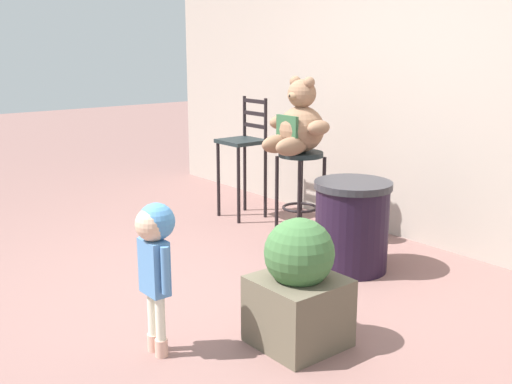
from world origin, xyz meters
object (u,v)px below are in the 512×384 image
bar_stool_with_teddy (300,177)px  planter_with_shrub (299,287)px  trash_bin (352,225)px  child_walking (155,246)px  bar_chair_empty (244,149)px  teddy_bear (299,125)px

bar_stool_with_teddy → planter_with_shrub: bar_stool_with_teddy is taller
trash_bin → planter_with_shrub: bearing=-60.7°
child_walking → bar_chair_empty: size_ratio=0.73×
child_walking → bar_chair_empty: bearing=149.5°
trash_bin → bar_chair_empty: bar_chair_empty is taller
bar_stool_with_teddy → teddy_bear: (0.00, -0.03, 0.45)m
child_walking → bar_chair_empty: 2.74m
bar_chair_empty → planter_with_shrub: 2.65m
teddy_bear → trash_bin: bearing=-14.1°
bar_stool_with_teddy → child_walking: (1.03, -1.99, 0.08)m
teddy_bear → child_walking: bearing=-62.2°
teddy_bear → child_walking: teddy_bear is taller
teddy_bear → child_walking: (1.03, -1.96, -0.37)m
bar_chair_empty → planter_with_shrub: (2.25, -1.36, -0.32)m
bar_stool_with_teddy → trash_bin: (0.81, -0.23, -0.19)m
teddy_bear → bar_chair_empty: bearing=176.0°
bar_chair_empty → trash_bin: bearing=-9.1°
teddy_bear → planter_with_shrub: teddy_bear is taller
teddy_bear → trash_bin: teddy_bear is taller
bar_stool_with_teddy → teddy_bear: bearing=-90.0°
bar_stool_with_teddy → planter_with_shrub: (1.43, -1.33, -0.19)m
teddy_bear → bar_chair_empty: size_ratio=0.55×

